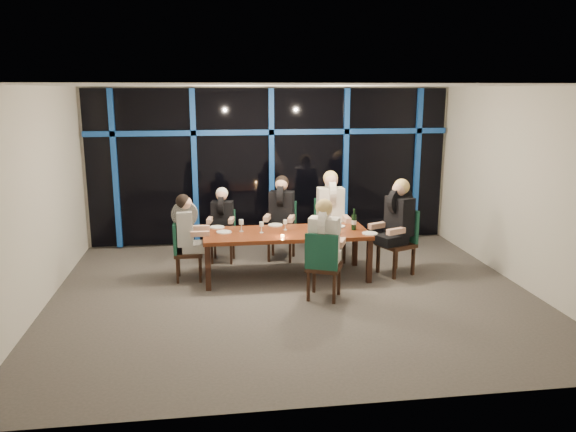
# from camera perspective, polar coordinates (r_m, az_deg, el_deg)

# --- Properties ---
(room) EXTENTS (7.04, 7.00, 3.02)m
(room) POSITION_cam_1_polar(r_m,az_deg,el_deg) (7.85, 0.61, 6.00)
(room) COLOR #58514D
(room) RESTS_ON ground
(window_wall) EXTENTS (6.86, 0.43, 2.94)m
(window_wall) POSITION_cam_1_polar(r_m,az_deg,el_deg) (10.80, -1.66, 5.30)
(window_wall) COLOR black
(window_wall) RESTS_ON ground
(dining_table) EXTENTS (2.60, 1.00, 0.75)m
(dining_table) POSITION_cam_1_polar(r_m,az_deg,el_deg) (8.88, -0.18, -2.03)
(dining_table) COLOR maroon
(dining_table) RESTS_ON ground
(chair_far_left) EXTENTS (0.48, 0.48, 0.89)m
(chair_far_left) POSITION_cam_1_polar(r_m,az_deg,el_deg) (9.88, -6.60, -1.70)
(chair_far_left) COLOR black
(chair_far_left) RESTS_ON ground
(chair_far_mid) EXTENTS (0.59, 0.59, 1.02)m
(chair_far_mid) POSITION_cam_1_polar(r_m,az_deg,el_deg) (9.94, -0.59, -1.11)
(chair_far_mid) COLOR black
(chair_far_mid) RESTS_ON ground
(chair_far_right) EXTENTS (0.50, 0.50, 1.08)m
(chair_far_right) POSITION_cam_1_polar(r_m,az_deg,el_deg) (9.88, 4.23, -1.01)
(chair_far_right) COLOR black
(chair_far_right) RESTS_ON ground
(chair_end_left) EXTENTS (0.44, 0.44, 0.94)m
(chair_end_left) POSITION_cam_1_polar(r_m,az_deg,el_deg) (8.96, -10.61, -3.18)
(chair_end_left) COLOR black
(chair_end_left) RESTS_ON ground
(chair_end_right) EXTENTS (0.65, 0.65, 1.07)m
(chair_end_right) POSITION_cam_1_polar(r_m,az_deg,el_deg) (9.29, 11.38, -2.18)
(chair_end_right) COLOR black
(chair_end_right) RESTS_ON ground
(chair_near_mid) EXTENTS (0.61, 0.61, 1.00)m
(chair_near_mid) POSITION_cam_1_polar(r_m,az_deg,el_deg) (7.96, 3.57, -4.74)
(chair_near_mid) COLOR black
(chair_near_mid) RESTS_ON ground
(diner_far_left) EXTENTS (0.48, 0.59, 0.87)m
(diner_far_left) POSITION_cam_1_polar(r_m,az_deg,el_deg) (9.73, -6.72, 0.22)
(diner_far_left) COLOR black
(diner_far_left) RESTS_ON ground
(diner_far_mid) EXTENTS (0.60, 0.69, 0.99)m
(diner_far_mid) POSITION_cam_1_polar(r_m,az_deg,el_deg) (9.77, -0.69, 1.06)
(diner_far_mid) COLOR black
(diner_far_mid) RESTS_ON ground
(diner_far_right) EXTENTS (0.53, 0.67, 1.05)m
(diner_far_right) POSITION_cam_1_polar(r_m,az_deg,el_deg) (9.70, 4.38, 1.30)
(diner_far_right) COLOR white
(diner_far_right) RESTS_ON ground
(diner_end_left) EXTENTS (0.58, 0.47, 0.91)m
(diner_end_left) POSITION_cam_1_polar(r_m,az_deg,el_deg) (8.86, -10.19, -0.85)
(diner_end_left) COLOR black
(diner_end_left) RESTS_ON ground
(diner_end_right) EXTENTS (0.73, 0.67, 1.04)m
(diner_end_right) POSITION_cam_1_polar(r_m,az_deg,el_deg) (9.13, 11.08, 0.29)
(diner_end_right) COLOR black
(diner_end_right) RESTS_ON ground
(diner_near_mid) EXTENTS (0.63, 0.69, 0.98)m
(diner_near_mid) POSITION_cam_1_polar(r_m,az_deg,el_deg) (7.93, 3.74, -1.83)
(diner_near_mid) COLOR white
(diner_near_mid) RESTS_ON ground
(plate_far_left) EXTENTS (0.24, 0.24, 0.01)m
(plate_far_left) POSITION_cam_1_polar(r_m,az_deg,el_deg) (9.20, -7.22, -1.12)
(plate_far_left) COLOR white
(plate_far_left) RESTS_ON dining_table
(plate_far_mid) EXTENTS (0.24, 0.24, 0.01)m
(plate_far_mid) POSITION_cam_1_polar(r_m,az_deg,el_deg) (9.28, -1.29, -0.91)
(plate_far_mid) COLOR white
(plate_far_mid) RESTS_ON dining_table
(plate_far_right) EXTENTS (0.24, 0.24, 0.01)m
(plate_far_right) POSITION_cam_1_polar(r_m,az_deg,el_deg) (9.23, 5.10, -1.04)
(plate_far_right) COLOR white
(plate_far_right) RESTS_ON dining_table
(plate_end_left) EXTENTS (0.24, 0.24, 0.01)m
(plate_end_left) POSITION_cam_1_polar(r_m,az_deg,el_deg) (8.88, -6.52, -1.62)
(plate_end_left) COLOR white
(plate_end_left) RESTS_ON dining_table
(plate_end_right) EXTENTS (0.24, 0.24, 0.01)m
(plate_end_right) POSITION_cam_1_polar(r_m,az_deg,el_deg) (8.83, 8.31, -1.76)
(plate_end_right) COLOR white
(plate_end_right) RESTS_ON dining_table
(plate_near_mid) EXTENTS (0.24, 0.24, 0.01)m
(plate_near_mid) POSITION_cam_1_polar(r_m,az_deg,el_deg) (8.51, 4.49, -2.20)
(plate_near_mid) COLOR white
(plate_near_mid) RESTS_ON dining_table
(wine_bottle) EXTENTS (0.08, 0.08, 0.35)m
(wine_bottle) POSITION_cam_1_polar(r_m,az_deg,el_deg) (9.01, 6.71, -0.58)
(wine_bottle) COLOR black
(wine_bottle) RESTS_ON dining_table
(water_pitcher) EXTENTS (0.11, 0.10, 0.18)m
(water_pitcher) POSITION_cam_1_polar(r_m,az_deg,el_deg) (8.76, 5.05, -1.23)
(water_pitcher) COLOR white
(water_pitcher) RESTS_ON dining_table
(tea_light) EXTENTS (0.05, 0.05, 0.03)m
(tea_light) POSITION_cam_1_polar(r_m,az_deg,el_deg) (8.55, -0.57, -2.04)
(tea_light) COLOR #F39948
(tea_light) RESTS_ON dining_table
(wine_glass_a) EXTENTS (0.07, 0.07, 0.17)m
(wine_glass_a) POSITION_cam_1_polar(r_m,az_deg,el_deg) (8.79, -2.71, -0.90)
(wine_glass_a) COLOR silver
(wine_glass_a) RESTS_ON dining_table
(wine_glass_b) EXTENTS (0.06, 0.06, 0.16)m
(wine_glass_b) POSITION_cam_1_polar(r_m,az_deg,el_deg) (8.96, -0.28, -0.67)
(wine_glass_b) COLOR silver
(wine_glass_b) RESTS_ON dining_table
(wine_glass_c) EXTENTS (0.07, 0.07, 0.19)m
(wine_glass_c) POSITION_cam_1_polar(r_m,az_deg,el_deg) (8.79, 2.80, -0.81)
(wine_glass_c) COLOR silver
(wine_glass_c) RESTS_ON dining_table
(wine_glass_d) EXTENTS (0.07, 0.07, 0.19)m
(wine_glass_d) POSITION_cam_1_polar(r_m,az_deg,el_deg) (8.88, -4.78, -0.70)
(wine_glass_d) COLOR silver
(wine_glass_d) RESTS_ON dining_table
(wine_glass_e) EXTENTS (0.07, 0.07, 0.17)m
(wine_glass_e) POSITION_cam_1_polar(r_m,az_deg,el_deg) (9.07, 5.02, -0.53)
(wine_glass_e) COLOR silver
(wine_glass_e) RESTS_ON dining_table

